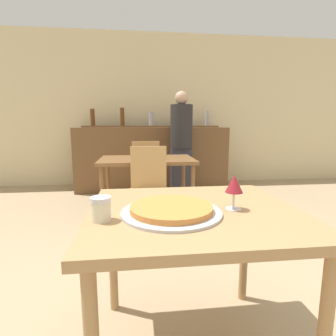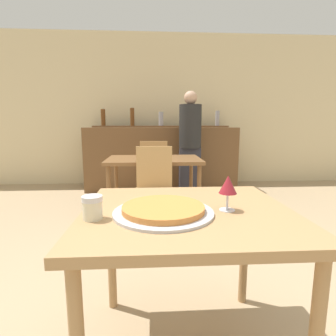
# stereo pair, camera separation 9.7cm
# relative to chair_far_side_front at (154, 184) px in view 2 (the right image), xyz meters

# --- Properties ---
(wall_back) EXTENTS (8.00, 0.05, 2.80)m
(wall_back) POSITION_rel_chair_far_side_front_xyz_m (0.14, 2.44, 0.88)
(wall_back) COLOR beige
(wall_back) RESTS_ON ground_plane
(dining_table_near) EXTENTS (0.95, 0.85, 0.75)m
(dining_table_near) POSITION_rel_chair_far_side_front_xyz_m (0.14, -1.52, 0.14)
(dining_table_near) COLOR #A87F51
(dining_table_near) RESTS_ON ground_plane
(dining_table_far) EXTENTS (1.14, 0.74, 0.72)m
(dining_table_far) POSITION_rel_chair_far_side_front_xyz_m (0.00, 0.54, 0.12)
(dining_table_far) COLOR brown
(dining_table_far) RESTS_ON ground_plane
(bar_counter) EXTENTS (2.60, 0.56, 1.08)m
(bar_counter) POSITION_rel_chair_far_side_front_xyz_m (0.14, 1.94, 0.02)
(bar_counter) COLOR brown
(bar_counter) RESTS_ON ground_plane
(bar_back_shelf) EXTENTS (2.39, 0.24, 0.34)m
(bar_back_shelf) POSITION_rel_chair_far_side_front_xyz_m (0.14, 2.08, 0.63)
(bar_back_shelf) COLOR brown
(bar_back_shelf) RESTS_ON bar_counter
(chair_far_side_front) EXTENTS (0.40, 0.40, 0.90)m
(chair_far_side_front) POSITION_rel_chair_far_side_front_xyz_m (0.00, 0.00, 0.00)
(chair_far_side_front) COLOR tan
(chair_far_side_front) RESTS_ON ground_plane
(chair_far_side_back) EXTENTS (0.40, 0.40, 0.90)m
(chair_far_side_back) POSITION_rel_chair_far_side_front_xyz_m (-0.00, 1.08, 0.00)
(chair_far_side_back) COLOR tan
(chair_far_side_back) RESTS_ON ground_plane
(pizza_tray) EXTENTS (0.44, 0.44, 0.04)m
(pizza_tray) POSITION_rel_chair_far_side_front_xyz_m (0.03, -1.58, 0.24)
(pizza_tray) COLOR #B7B7BC
(pizza_tray) RESTS_ON dining_table_near
(cheese_shaker) EXTENTS (0.08, 0.08, 0.10)m
(cheese_shaker) POSITION_rel_chair_far_side_front_xyz_m (-0.26, -1.63, 0.28)
(cheese_shaker) COLOR beige
(cheese_shaker) RESTS_ON dining_table_near
(person_standing) EXTENTS (0.34, 0.34, 1.63)m
(person_standing) POSITION_rel_chair_far_side_front_xyz_m (0.56, 1.36, 0.36)
(person_standing) COLOR #2D2D38
(person_standing) RESTS_ON ground_plane
(wine_glass) EXTENTS (0.08, 0.08, 0.16)m
(wine_glass) POSITION_rel_chair_far_side_front_xyz_m (0.32, -1.55, 0.34)
(wine_glass) COLOR silver
(wine_glass) RESTS_ON dining_table_near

